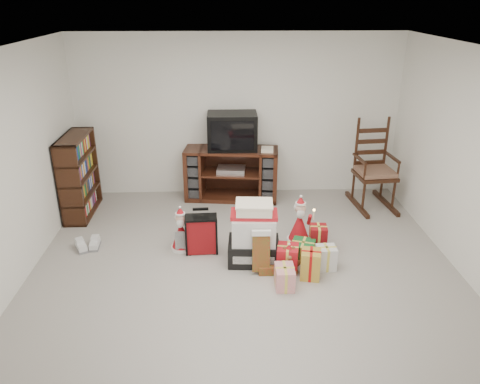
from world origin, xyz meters
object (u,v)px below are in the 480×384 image
tv_stand (231,174)px  gift_cluster (305,258)px  sneaker_pair (88,245)px  crt_television (232,131)px  rocking_chair (373,175)px  mrs_claus_figurine (181,233)px  bookshelf (79,177)px  gift_pile (254,237)px  santa_figurine (299,224)px  red_suitcase (201,234)px  teddy_bear (288,260)px

tv_stand → gift_cluster: (0.83, -2.09, -0.28)m
gift_cluster → sneaker_pair: bearing=168.4°
tv_stand → crt_television: (0.02, 0.04, 0.68)m
rocking_chair → mrs_claus_figurine: rocking_chair is taller
sneaker_pair → crt_television: (1.88, 1.58, 1.04)m
bookshelf → rocking_chair: (4.33, 0.16, -0.10)m
tv_stand → gift_pile: 1.93m
rocking_chair → santa_figurine: rocking_chair is taller
bookshelf → rocking_chair: rocking_chair is taller
santa_figurine → gift_cluster: (-0.02, -0.64, -0.12)m
tv_stand → santa_figurine: bearing=-53.2°
gift_pile → santa_figurine: bearing=40.4°
rocking_chair → mrs_claus_figurine: (-2.80, -1.28, -0.25)m
red_suitcase → teddy_bear: (1.02, -0.48, -0.11)m
bookshelf → crt_television: (2.22, 0.50, 0.52)m
rocking_chair → red_suitcase: 2.89m
rocking_chair → sneaker_pair: bearing=-168.6°
teddy_bear → santa_figurine: santa_figurine is taller
red_suitcase → mrs_claus_figurine: 0.27m
red_suitcase → sneaker_pair: 1.47m
gift_pile → santa_figurine: size_ratio=1.18×
tv_stand → red_suitcase: tv_stand is taller
tv_stand → red_suitcase: 1.73m
santa_figurine → gift_cluster: santa_figurine is taller
bookshelf → tv_stand: bearing=11.9°
gift_pile → bookshelf: bearing=152.7°
bookshelf → rocking_chair: 4.34m
tv_stand → rocking_chair: 2.16m
gift_pile → rocking_chair: bearing=43.7°
teddy_bear → tv_stand: bearing=106.0°
bookshelf → red_suitcase: bearing=-33.9°
crt_television → red_suitcase: bearing=-103.5°
bookshelf → sneaker_pair: (0.34, -1.07, -0.52)m
bookshelf → crt_television: 2.33m
mrs_claus_figurine → santa_figurine: bearing=5.2°
red_suitcase → mrs_claus_figurine: (-0.26, 0.09, -0.02)m
gift_pile → teddy_bear: gift_pile is taller
mrs_claus_figurine → bookshelf: bearing=143.9°
crt_television → teddy_bear: bearing=-74.2°
teddy_bear → mrs_claus_figurine: mrs_claus_figurine is taller
gift_cluster → crt_television: size_ratio=1.43×
santa_figurine → gift_pile: bearing=-143.1°
bookshelf → mrs_claus_figurine: bearing=-36.1°
mrs_claus_figurine → crt_television: (0.68, 1.62, 0.86)m
red_suitcase → santa_figurine: bearing=7.4°
gift_pile → teddy_bear: 0.50m
teddy_bear → sneaker_pair: teddy_bear is taller
red_suitcase → mrs_claus_figurine: bearing=159.0°
santa_figurine → crt_television: bearing=119.2°
teddy_bear → mrs_claus_figurine: 1.41m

